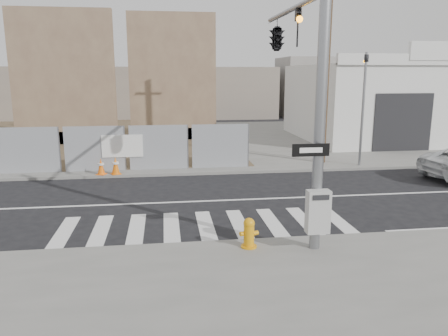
{
  "coord_description": "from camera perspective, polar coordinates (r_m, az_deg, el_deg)",
  "views": [
    {
      "loc": [
        -1.12,
        -14.62,
        4.36
      ],
      "look_at": [
        0.74,
        -1.06,
        1.4
      ],
      "focal_mm": 35.0,
      "sensor_mm": 36.0,
      "label": 1
    }
  ],
  "objects": [
    {
      "name": "traffic_cone_c",
      "position": [
        19.43,
        -15.77,
        0.17
      ],
      "size": [
        0.47,
        0.47,
        0.7
      ],
      "rotation": [
        0.0,
        0.0,
        -0.39
      ],
      "color": "orange",
      "rests_on": "sidewalk_far"
    },
    {
      "name": "auto_shop",
      "position": [
        31.51,
        21.1,
        8.08
      ],
      "size": [
        12.0,
        10.2,
        5.95
      ],
      "color": "silver",
      "rests_on": "sidewalk_far"
    },
    {
      "name": "signal_pole",
      "position": [
        13.09,
        8.48,
        13.92
      ],
      "size": [
        0.96,
        5.87,
        7.0
      ],
      "color": "gray",
      "rests_on": "sidewalk_near"
    },
    {
      "name": "far_signal_pole",
      "position": [
        21.29,
        17.81,
        9.27
      ],
      "size": [
        0.16,
        0.2,
        5.6
      ],
      "color": "gray",
      "rests_on": "sidewalk_far"
    },
    {
      "name": "traffic_cone_d",
      "position": [
        19.35,
        -13.98,
        0.3
      ],
      "size": [
        0.5,
        0.5,
        0.76
      ],
      "rotation": [
        0.0,
        0.0,
        0.36
      ],
      "color": "orange",
      "rests_on": "sidewalk_far"
    },
    {
      "name": "sidewalk_far",
      "position": [
        28.96,
        -5.51,
        3.61
      ],
      "size": [
        50.0,
        20.0,
        0.12
      ],
      "primitive_type": "cube",
      "color": "slate",
      "rests_on": "ground"
    },
    {
      "name": "fire_hydrant",
      "position": [
        10.97,
        3.28,
        -8.45
      ],
      "size": [
        0.52,
        0.52,
        0.76
      ],
      "rotation": [
        0.0,
        0.0,
        0.36
      ],
      "color": "orange",
      "rests_on": "sidewalk_near"
    },
    {
      "name": "utility_pole_right",
      "position": [
        21.53,
        13.34,
        14.14
      ],
      "size": [
        1.6,
        0.28,
        10.0
      ],
      "color": "#4F3925",
      "rests_on": "sidewalk_far"
    },
    {
      "name": "concrete_wall_left",
      "position": [
        28.33,
        -20.07,
        9.49
      ],
      "size": [
        6.0,
        1.3,
        8.0
      ],
      "color": "brown",
      "rests_on": "sidewalk_far"
    },
    {
      "name": "ground",
      "position": [
        15.29,
        -3.3,
        -4.38
      ],
      "size": [
        100.0,
        100.0,
        0.0
      ],
      "primitive_type": "plane",
      "color": "black",
      "rests_on": "ground"
    },
    {
      "name": "concrete_wall_right",
      "position": [
        28.72,
        -6.67,
        10.16
      ],
      "size": [
        5.5,
        1.3,
        8.0
      ],
      "color": "brown",
      "rests_on": "sidewalk_far"
    }
  ]
}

